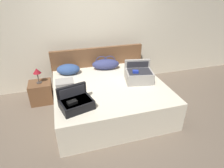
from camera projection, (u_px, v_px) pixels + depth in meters
ground_plane at (116, 122)px, 3.39m from camera, size 12.00×12.00×0.00m
back_wall at (94, 29)px, 4.15m from camera, size 8.00×0.10×2.60m
bed at (110, 98)px, 3.59m from camera, size 2.02×1.86×0.55m
headboard at (98, 68)px, 4.31m from camera, size 2.06×0.08×0.97m
hard_case_large at (139, 75)px, 3.55m from camera, size 0.56×0.51×0.37m
hard_case_medium at (76, 102)px, 2.80m from camera, size 0.54×0.47×0.32m
hard_case_small at (65, 87)px, 3.20m from camera, size 0.30×0.27×0.22m
duffel_bag at (106, 64)px, 4.04m from camera, size 0.62×0.34×0.31m
pillow_near_headboard at (68, 69)px, 3.83m from camera, size 0.51×0.36×0.21m
nightstand at (41, 92)px, 3.87m from camera, size 0.44×0.40×0.44m
table_lamp at (37, 72)px, 3.65m from camera, size 0.15×0.15×0.32m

